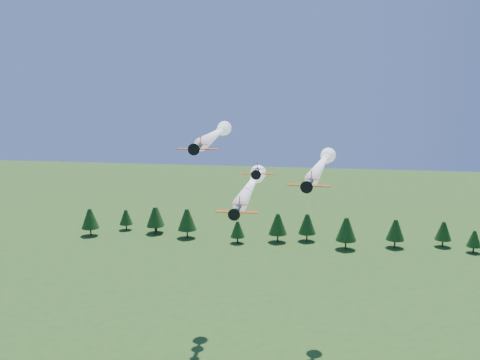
% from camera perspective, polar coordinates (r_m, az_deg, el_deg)
% --- Properties ---
extents(plane_lead, '(7.11, 43.72, 3.70)m').
position_cam_1_polar(plane_lead, '(112.51, 1.29, -0.31)').
color(plane_lead, black).
rests_on(plane_lead, ground).
extents(plane_left, '(9.07, 49.58, 3.70)m').
position_cam_1_polar(plane_left, '(123.67, -2.49, 5.00)').
color(plane_left, black).
rests_on(plane_left, ground).
extents(plane_right, '(8.76, 45.89, 3.70)m').
position_cam_1_polar(plane_right, '(118.85, 8.76, 1.84)').
color(plane_right, black).
rests_on(plane_right, ground).
extents(plane_slot, '(6.85, 7.43, 2.40)m').
position_cam_1_polar(plane_slot, '(102.40, 1.78, 0.87)').
color(plane_slot, black).
rests_on(plane_slot, ground).
extents(treeline, '(170.44, 18.88, 11.98)m').
position_cam_1_polar(treeline, '(209.04, 3.59, -4.74)').
color(treeline, '#382314').
rests_on(treeline, ground).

